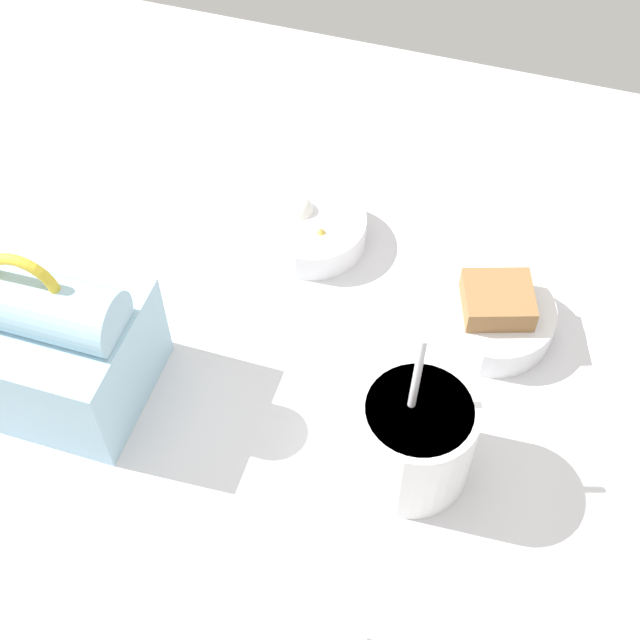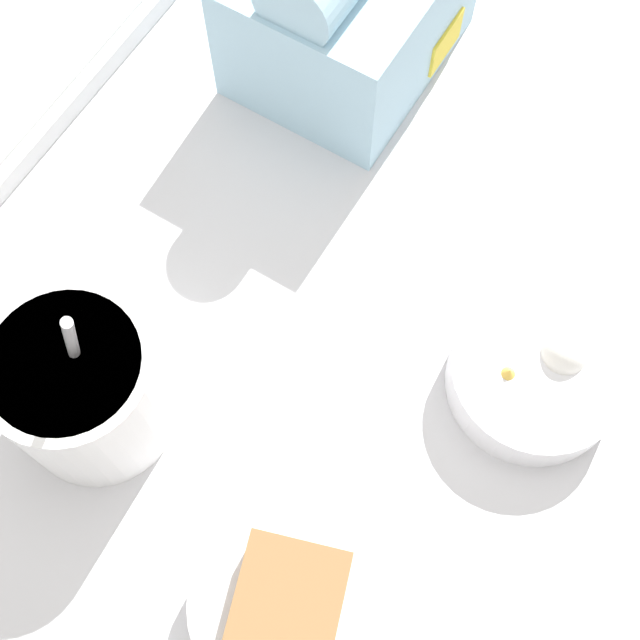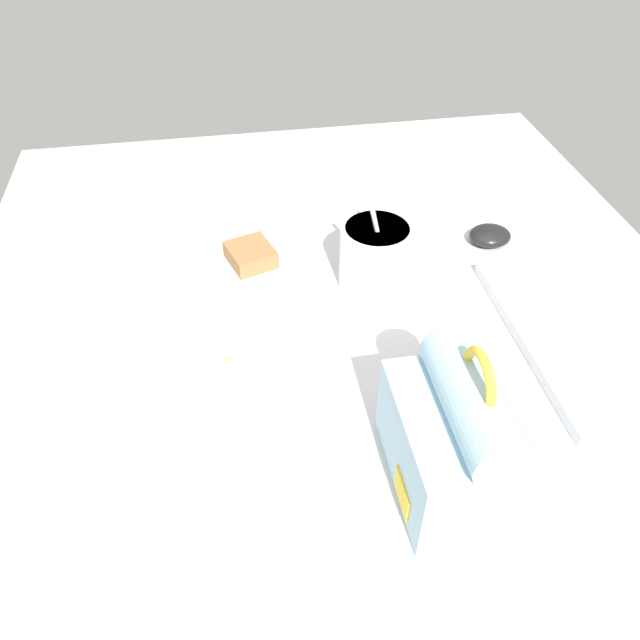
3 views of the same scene
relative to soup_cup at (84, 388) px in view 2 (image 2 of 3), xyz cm
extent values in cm
cube|color=silver|center=(13.92, -6.87, -6.49)|extent=(140.00, 110.00, 2.00)
cube|color=#9EC6DB|center=(35.34, 1.07, 0.16)|extent=(17.38, 14.35, 11.30)
cube|color=yellow|center=(38.39, -6.21, -2.39)|extent=(4.87, 0.30, 3.39)
cylinder|color=white|center=(0.00, 0.00, -0.24)|extent=(10.66, 10.66, 10.51)
cylinder|color=olive|center=(0.00, 0.00, 4.71)|extent=(9.38, 9.38, 0.60)
cylinder|color=silver|center=(0.80, -0.53, 6.15)|extent=(0.70, 3.60, 11.89)
cylinder|color=silver|center=(-4.23, -18.27, -3.70)|extent=(12.57, 12.57, 3.58)
cube|color=olive|center=(-4.23, -18.27, -1.74)|extent=(8.52, 8.12, 5.01)
cylinder|color=silver|center=(17.39, -24.65, -3.73)|extent=(12.02, 12.02, 3.52)
ellipsoid|color=white|center=(19.19, -25.55, -2.34)|extent=(3.27, 3.27, 3.85)
cone|color=#EFBC47|center=(15.88, -22.97, -2.77)|extent=(5.43, 5.43, 2.99)
sphere|color=#4C5623|center=(17.77, -28.30, -3.54)|extent=(1.44, 1.44, 1.44)
sphere|color=#4C5623|center=(18.28, -27.60, -3.54)|extent=(1.44, 1.44, 1.44)
camera|label=1|loc=(-3.55, 40.06, 69.89)|focal=50.00mm
camera|label=2|loc=(-7.21, -22.24, 54.66)|focal=50.00mm
camera|label=3|loc=(72.91, -20.92, 54.92)|focal=35.00mm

